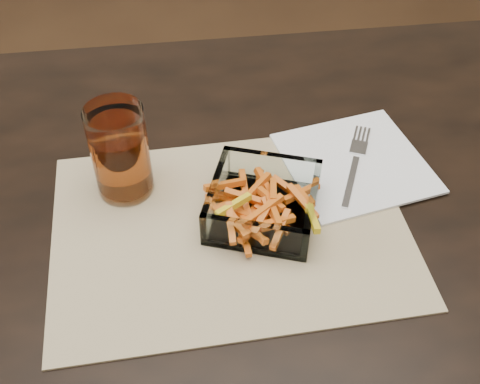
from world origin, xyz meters
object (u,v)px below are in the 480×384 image
dining_table (298,259)px  tumbler (121,154)px  fork (355,162)px  glass_bowl (263,204)px

dining_table → tumbler: size_ratio=12.17×
tumbler → fork: bearing=0.8°
fork → dining_table: bearing=-113.2°
dining_table → fork: fork is taller
glass_bowl → fork: (0.14, 0.08, -0.02)m
glass_bowl → dining_table: bearing=-9.6°
dining_table → tumbler: 0.29m
glass_bowl → fork: glass_bowl is taller
tumbler → glass_bowl: bearing=-22.8°
dining_table → glass_bowl: 0.12m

